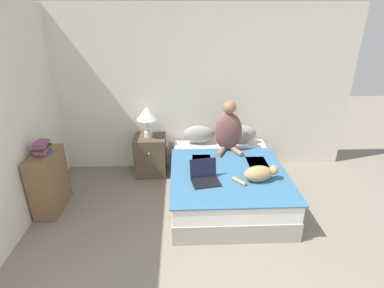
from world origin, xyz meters
The scene contains 11 objects.
wall_back centered at (0.00, 3.69, 1.27)m, with size 5.09×0.05×2.55m.
bed centered at (0.46, 2.66, 0.25)m, with size 1.52×1.91×0.50m.
pillow_near centered at (0.13, 3.48, 0.64)m, with size 0.50×0.22×0.28m.
pillow_far centered at (0.79, 3.48, 0.64)m, with size 0.50×0.22×0.28m.
person_sitting centered at (0.55, 3.20, 0.82)m, with size 0.41×0.40×0.76m.
cat_tabby centered at (0.80, 2.27, 0.60)m, with size 0.58×0.26×0.20m.
laptop_open centered at (0.13, 2.29, 0.55)m, with size 0.38×0.35×0.25m.
nightstand centered at (-0.65, 3.40, 0.32)m, with size 0.48×0.45×0.64m.
table_lamp centered at (-0.67, 3.42, 1.00)m, with size 0.32×0.32×0.48m.
bookshelf centered at (-1.88, 2.51, 0.40)m, with size 0.28×0.64×0.80m.
book_stack_top centered at (-1.88, 2.51, 0.88)m, with size 0.19×0.25×0.17m.
Camera 1 is at (-0.16, -0.90, 2.43)m, focal length 28.00 mm.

